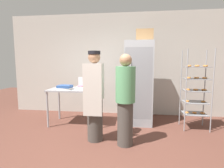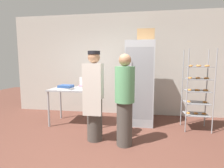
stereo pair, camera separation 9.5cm
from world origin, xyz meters
name	(u,v)px [view 1 (the left image)]	position (x,y,z in m)	size (l,w,h in m)	color
ground_plane	(104,154)	(0.00, 0.00, 0.00)	(14.00, 14.00, 0.00)	brown
back_wall	(118,64)	(0.00, 2.43, 1.44)	(6.40, 0.12, 2.88)	#B7B2A8
refrigerator	(138,83)	(0.58, 1.64, 0.99)	(0.66, 0.77, 1.99)	#9EA0A5
baking_rack	(196,90)	(1.84, 1.39, 0.89)	(0.56, 0.45, 1.78)	#93969B
prep_counter	(74,93)	(-0.95, 1.33, 0.77)	(1.16, 0.70, 0.87)	#9EA0A5
donut_box	(82,86)	(-0.77, 1.39, 0.92)	(0.25, 0.22, 0.27)	white
blender_pitcher	(92,85)	(-0.50, 1.32, 0.98)	(0.13, 0.13, 0.25)	#99999E
binder_stack	(65,87)	(-1.13, 1.20, 0.92)	(0.32, 0.28, 0.10)	silver
cardboard_storage_box	(144,36)	(0.71, 1.75, 2.14)	(0.41, 0.30, 0.31)	#A87F51
person_baker	(95,95)	(-0.25, 0.49, 0.88)	(0.36, 0.38, 1.70)	#47423D
person_customer	(125,100)	(0.33, 0.37, 0.84)	(0.35, 0.35, 1.64)	#47423D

